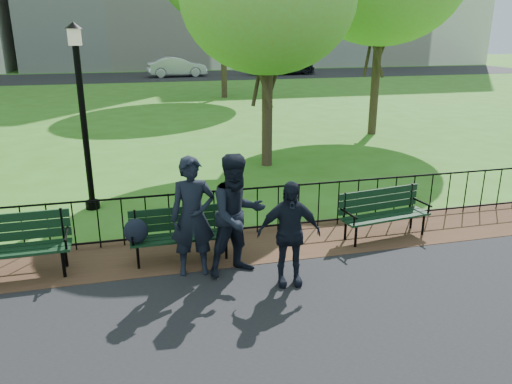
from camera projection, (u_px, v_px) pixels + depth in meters
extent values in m
plane|color=#396A1B|center=(225.00, 292.00, 7.22)|extent=(120.00, 120.00, 0.00)
cube|color=#372516|center=(208.00, 249.00, 8.60)|extent=(60.00, 1.60, 0.01)
cube|color=black|center=(142.00, 77.00, 39.46)|extent=(70.00, 9.00, 0.01)
cylinder|color=black|center=(202.00, 192.00, 8.79)|extent=(24.00, 0.04, 0.04)
cylinder|color=black|center=(204.00, 232.00, 9.03)|extent=(24.00, 0.04, 0.04)
cylinder|color=black|center=(203.00, 215.00, 8.93)|extent=(0.02, 0.02, 0.90)
cube|color=black|center=(181.00, 237.00, 8.08)|extent=(1.63, 0.44, 0.04)
cube|color=black|center=(179.00, 214.00, 8.20)|extent=(1.63, 0.04, 0.41)
cylinder|color=black|center=(138.00, 258.00, 7.83)|extent=(0.05, 0.05, 0.41)
cylinder|color=black|center=(226.00, 248.00, 8.16)|extent=(0.05, 0.05, 0.41)
cylinder|color=black|center=(137.00, 249.00, 8.12)|extent=(0.05, 0.05, 0.41)
cylinder|color=black|center=(222.00, 241.00, 8.46)|extent=(0.05, 0.05, 0.41)
cylinder|color=black|center=(132.00, 233.00, 7.85)|extent=(0.04, 0.51, 0.04)
cylinder|color=black|center=(228.00, 224.00, 8.21)|extent=(0.04, 0.51, 0.04)
ellipsoid|color=black|center=(136.00, 231.00, 7.76)|extent=(0.37, 0.26, 0.41)
cube|color=black|center=(6.00, 251.00, 7.44)|extent=(1.86, 0.53, 0.04)
cube|color=black|center=(6.00, 223.00, 7.58)|extent=(1.85, 0.08, 0.46)
cylinder|color=black|center=(64.00, 264.00, 7.55)|extent=(0.05, 0.05, 0.46)
cylinder|color=black|center=(66.00, 254.00, 7.89)|extent=(0.05, 0.05, 0.46)
cylinder|color=black|center=(66.00, 234.00, 7.61)|extent=(0.05, 0.58, 0.04)
cube|color=black|center=(386.00, 216.00, 8.95)|extent=(1.72, 0.67, 0.04)
cube|color=black|center=(379.00, 196.00, 9.06)|extent=(1.66, 0.26, 0.42)
cylinder|color=black|center=(356.00, 237.00, 8.61)|extent=(0.05, 0.05, 0.42)
cylinder|color=black|center=(423.00, 225.00, 9.13)|extent=(0.05, 0.05, 0.42)
cylinder|color=black|center=(345.00, 230.00, 8.90)|extent=(0.05, 0.05, 0.42)
cylinder|color=black|center=(411.00, 219.00, 9.42)|extent=(0.05, 0.05, 0.42)
cylinder|color=black|center=(349.00, 214.00, 8.61)|extent=(0.11, 0.52, 0.04)
cylinder|color=black|center=(422.00, 202.00, 9.18)|extent=(0.11, 0.52, 0.04)
cylinder|color=black|center=(93.00, 205.00, 10.55)|extent=(0.30, 0.30, 0.17)
cylinder|color=black|center=(85.00, 130.00, 10.05)|extent=(0.13, 0.13, 3.37)
cube|color=beige|center=(75.00, 37.00, 9.49)|extent=(0.23, 0.23, 0.32)
cone|color=black|center=(73.00, 25.00, 9.42)|extent=(0.34, 0.34, 0.13)
cylinder|color=#2D2116|center=(267.00, 117.00, 13.52)|extent=(0.29, 0.29, 2.68)
cylinder|color=#2D2116|center=(375.00, 87.00, 17.56)|extent=(0.29, 0.29, 3.31)
cylinder|color=#2D2116|center=(224.00, 59.00, 27.02)|extent=(0.31, 0.31, 4.10)
imported|color=black|center=(193.00, 217.00, 7.49)|extent=(0.70, 0.49, 1.85)
imported|color=black|center=(237.00, 215.00, 7.48)|extent=(1.02, 0.71, 1.90)
imported|color=black|center=(289.00, 234.00, 7.21)|extent=(0.97, 0.49, 1.59)
imported|color=#B5B9BD|center=(177.00, 67.00, 39.24)|extent=(4.72, 1.99, 1.52)
imported|color=black|center=(283.00, 64.00, 41.20)|extent=(5.70, 2.70, 1.60)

